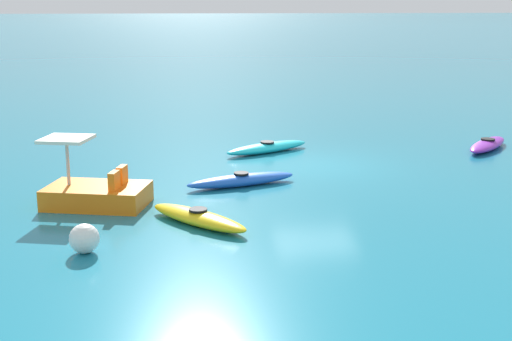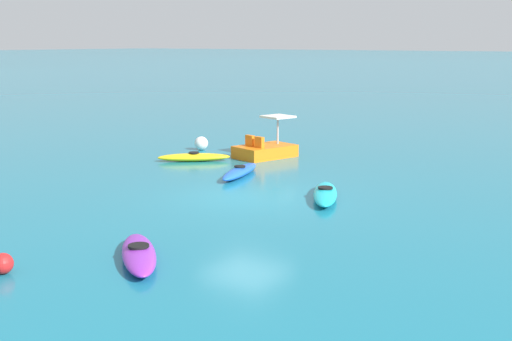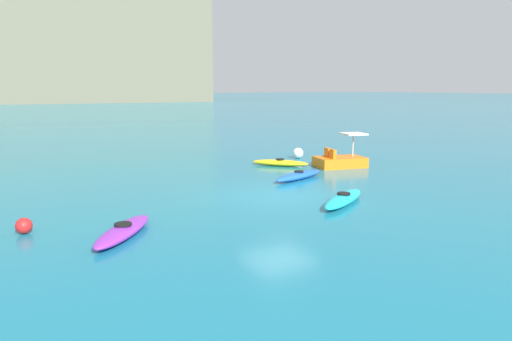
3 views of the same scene
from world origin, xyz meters
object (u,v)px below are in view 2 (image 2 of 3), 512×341
object	(u,v)px
pedal_boat_orange	(265,149)
buoy_white	(201,143)
buoy_red	(3,264)
kayak_purple	(139,254)
kayak_blue	(240,171)
kayak_yellow	(194,157)
kayak_cyan	(325,194)

from	to	relation	value
pedal_boat_orange	buoy_white	world-z (taller)	pedal_boat_orange
pedal_boat_orange	buoy_white	bearing A→B (deg)	91.57
buoy_red	pedal_boat_orange	bearing A→B (deg)	13.74
kayak_purple	pedal_boat_orange	world-z (taller)	pedal_boat_orange
buoy_white	buoy_red	bearing A→B (deg)	-154.48
kayak_blue	buoy_red	xyz separation A→B (m)	(-10.96, -2.12, 0.06)
kayak_yellow	buoy_red	distance (m)	13.40
kayak_cyan	pedal_boat_orange	bearing A→B (deg)	48.72
kayak_purple	buoy_red	world-z (taller)	buoy_red
pedal_boat_orange	buoy_red	distance (m)	15.09
kayak_purple	pedal_boat_orange	size ratio (longest dim) A/B	1.00
kayak_blue	kayak_purple	distance (m)	9.55
kayak_purple	buoy_white	bearing A→B (deg)	34.99
kayak_blue	buoy_red	size ratio (longest dim) A/B	7.13
buoy_white	kayak_purple	bearing A→B (deg)	-145.01
pedal_boat_orange	buoy_white	distance (m)	3.37
kayak_blue	buoy_red	bearing A→B (deg)	-169.05
kayak_yellow	kayak_blue	distance (m)	3.52
buoy_red	buoy_white	xyz separation A→B (m)	(14.57, 6.96, 0.08)
kayak_yellow	kayak_cyan	distance (m)	7.93
kayak_purple	buoy_white	size ratio (longest dim) A/B	4.51
pedal_boat_orange	buoy_red	xyz separation A→B (m)	(-14.66, -3.59, -0.11)
kayak_blue	buoy_white	world-z (taller)	buoy_white
kayak_yellow	buoy_white	distance (m)	2.79
kayak_cyan	buoy_white	world-z (taller)	buoy_white
pedal_boat_orange	buoy_white	xyz separation A→B (m)	(-0.09, 3.37, -0.04)
kayak_purple	buoy_red	size ratio (longest dim) A/B	6.11
kayak_yellow	buoy_white	bearing A→B (deg)	34.08
kayak_cyan	kayak_purple	xyz separation A→B (m)	(-7.46, 0.41, 0.00)
kayak_yellow	kayak_blue	size ratio (longest dim) A/B	0.82
kayak_blue	pedal_boat_orange	bearing A→B (deg)	21.59
kayak_blue	kayak_yellow	bearing A→B (deg)	68.34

